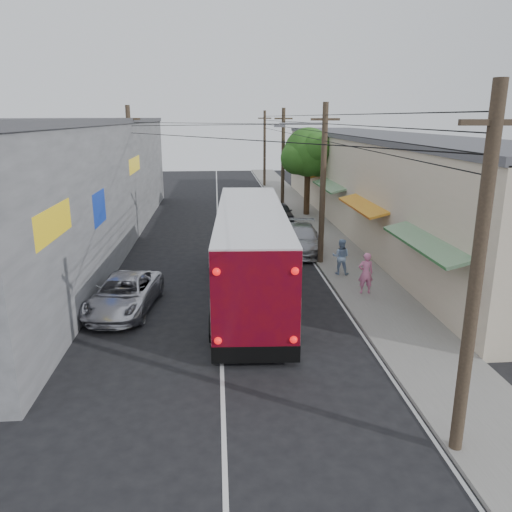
# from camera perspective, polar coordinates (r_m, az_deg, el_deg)

# --- Properties ---
(ground) EXTENTS (120.00, 120.00, 0.00)m
(ground) POSITION_cam_1_polar(r_m,az_deg,el_deg) (13.44, -3.78, -17.33)
(ground) COLOR black
(ground) RESTS_ON ground
(sidewalk) EXTENTS (3.00, 80.00, 0.12)m
(sidewalk) POSITION_cam_1_polar(r_m,az_deg,el_deg) (32.78, 7.10, 2.70)
(sidewalk) COLOR slate
(sidewalk) RESTS_ON ground
(building_right) EXTENTS (7.09, 40.00, 6.25)m
(building_right) POSITION_cam_1_polar(r_m,az_deg,el_deg) (35.32, 13.84, 8.39)
(building_right) COLOR beige
(building_right) RESTS_ON ground
(building_left) EXTENTS (7.20, 36.00, 7.25)m
(building_left) POSITION_cam_1_polar(r_m,az_deg,el_deg) (30.70, -20.69, 7.77)
(building_left) COLOR gray
(building_left) RESTS_ON ground
(utility_poles) EXTENTS (11.80, 45.28, 8.00)m
(utility_poles) POSITION_cam_1_polar(r_m,az_deg,el_deg) (31.93, 1.19, 9.88)
(utility_poles) COLOR #473828
(utility_poles) RESTS_ON ground
(street_tree) EXTENTS (4.40, 4.00, 6.60)m
(street_tree) POSITION_cam_1_polar(r_m,az_deg,el_deg) (38.03, 6.06, 11.54)
(street_tree) COLOR #3F2B19
(street_tree) RESTS_ON ground
(coach_bus) EXTENTS (3.46, 13.02, 3.72)m
(coach_bus) POSITION_cam_1_polar(r_m,az_deg,el_deg) (20.73, -0.59, 0.57)
(coach_bus) COLOR silver
(coach_bus) RESTS_ON ground
(jeepney) EXTENTS (2.81, 5.10, 1.35)m
(jeepney) POSITION_cam_1_polar(r_m,az_deg,el_deg) (20.07, -14.85, -4.22)
(jeepney) COLOR silver
(jeepney) RESTS_ON ground
(parked_suv) EXTENTS (2.73, 5.37, 1.49)m
(parked_suv) POSITION_cam_1_polar(r_m,az_deg,el_deg) (27.94, 5.16, 1.95)
(parked_suv) COLOR #9B9CA2
(parked_suv) RESTS_ON ground
(parked_car_mid) EXTENTS (1.67, 3.81, 1.28)m
(parked_car_mid) POSITION_cam_1_polar(r_m,az_deg,el_deg) (36.55, 2.84, 5.06)
(parked_car_mid) COLOR #27272C
(parked_car_mid) RESTS_ON ground
(parked_car_far) EXTENTS (1.94, 4.42, 1.41)m
(parked_car_far) POSITION_cam_1_polar(r_m,az_deg,el_deg) (39.04, 1.17, 5.85)
(parked_car_far) COLOR black
(parked_car_far) RESTS_ON ground
(pedestrian_near) EXTENTS (0.65, 0.43, 1.76)m
(pedestrian_near) POSITION_cam_1_polar(r_m,az_deg,el_deg) (21.39, 12.43, -1.91)
(pedestrian_near) COLOR pink
(pedestrian_near) RESTS_ON sidewalk
(pedestrian_far) EXTENTS (1.00, 0.90, 1.70)m
(pedestrian_far) POSITION_cam_1_polar(r_m,az_deg,el_deg) (23.78, 9.68, -0.08)
(pedestrian_far) COLOR #91ADD3
(pedestrian_far) RESTS_ON sidewalk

